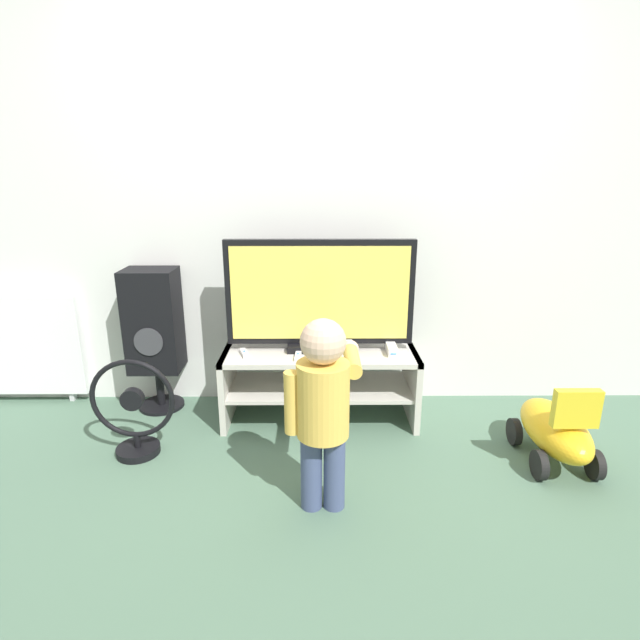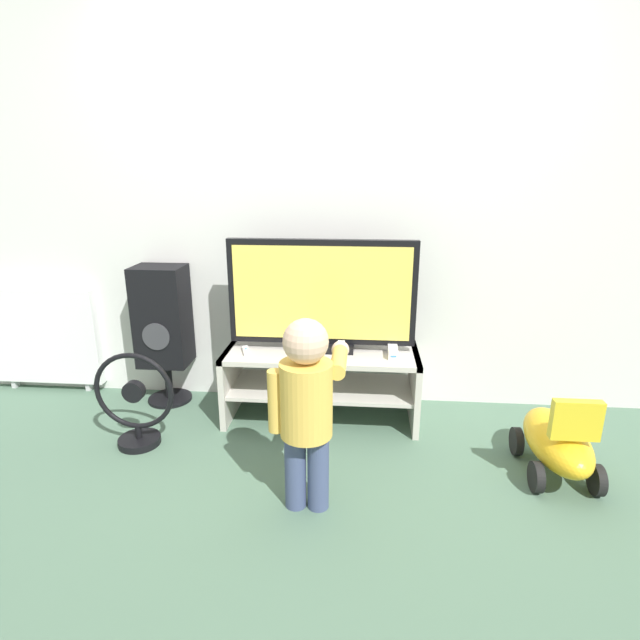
{
  "view_description": "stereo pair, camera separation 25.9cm",
  "coord_description": "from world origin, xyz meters",
  "px_view_note": "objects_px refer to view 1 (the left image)",
  "views": [
    {
      "loc": [
        -0.02,
        -2.59,
        1.51
      ],
      "look_at": [
        0.0,
        0.14,
        0.67
      ],
      "focal_mm": 28.0,
      "sensor_mm": 36.0,
      "label": 1
    },
    {
      "loc": [
        0.24,
        -2.58,
        1.51
      ],
      "look_at": [
        0.0,
        0.14,
        0.67
      ],
      "focal_mm": 28.0,
      "sensor_mm": 36.0,
      "label": 2
    }
  ],
  "objects_px": {
    "radiator": "(23,345)",
    "speaker_tower": "(154,324)",
    "remote_secondary": "(298,356)",
    "game_console": "(391,348)",
    "floor_fan": "(134,413)",
    "television": "(320,297)",
    "child": "(324,400)",
    "ride_on_toy": "(556,430)",
    "remote_primary": "(244,353)"
  },
  "relations": [
    {
      "from": "television",
      "to": "remote_secondary",
      "type": "distance_m",
      "value": 0.37
    },
    {
      "from": "television",
      "to": "floor_fan",
      "type": "relative_size",
      "value": 2.01
    },
    {
      "from": "remote_primary",
      "to": "remote_secondary",
      "type": "xyz_separation_m",
      "value": [
        0.32,
        -0.04,
        0.0
      ]
    },
    {
      "from": "child",
      "to": "radiator",
      "type": "xyz_separation_m",
      "value": [
        -1.96,
        1.11,
        -0.14
      ]
    },
    {
      "from": "television",
      "to": "speaker_tower",
      "type": "distance_m",
      "value": 1.07
    },
    {
      "from": "television",
      "to": "speaker_tower",
      "type": "bearing_deg",
      "value": 173.16
    },
    {
      "from": "speaker_tower",
      "to": "radiator",
      "type": "distance_m",
      "value": 0.93
    },
    {
      "from": "remote_primary",
      "to": "remote_secondary",
      "type": "distance_m",
      "value": 0.32
    },
    {
      "from": "remote_secondary",
      "to": "radiator",
      "type": "bearing_deg",
      "value": 168.19
    },
    {
      "from": "television",
      "to": "child",
      "type": "bearing_deg",
      "value": -89.34
    },
    {
      "from": "remote_secondary",
      "to": "child",
      "type": "bearing_deg",
      "value": -79.33
    },
    {
      "from": "television",
      "to": "floor_fan",
      "type": "bearing_deg",
      "value": -156.45
    },
    {
      "from": "remote_secondary",
      "to": "radiator",
      "type": "xyz_separation_m",
      "value": [
        -1.82,
        0.38,
        -0.07
      ]
    },
    {
      "from": "floor_fan",
      "to": "radiator",
      "type": "bearing_deg",
      "value": 144.76
    },
    {
      "from": "floor_fan",
      "to": "ride_on_toy",
      "type": "distance_m",
      "value": 2.24
    },
    {
      "from": "remote_secondary",
      "to": "radiator",
      "type": "relative_size",
      "value": 0.17
    },
    {
      "from": "floor_fan",
      "to": "remote_primary",
      "type": "bearing_deg",
      "value": 30.71
    },
    {
      "from": "television",
      "to": "remote_primary",
      "type": "xyz_separation_m",
      "value": [
        -0.45,
        -0.11,
        -0.32
      ]
    },
    {
      "from": "television",
      "to": "speaker_tower",
      "type": "xyz_separation_m",
      "value": [
        -1.04,
        0.12,
        -0.21
      ]
    },
    {
      "from": "speaker_tower",
      "to": "floor_fan",
      "type": "height_order",
      "value": "speaker_tower"
    },
    {
      "from": "game_console",
      "to": "child",
      "type": "xyz_separation_m",
      "value": [
        -0.41,
        -0.82,
        0.06
      ]
    },
    {
      "from": "floor_fan",
      "to": "speaker_tower",
      "type": "bearing_deg",
      "value": 93.78
    },
    {
      "from": "remote_primary",
      "to": "ride_on_toy",
      "type": "bearing_deg",
      "value": -13.99
    },
    {
      "from": "speaker_tower",
      "to": "radiator",
      "type": "relative_size",
      "value": 1.16
    },
    {
      "from": "game_console",
      "to": "floor_fan",
      "type": "distance_m",
      "value": 1.49
    },
    {
      "from": "television",
      "to": "radiator",
      "type": "bearing_deg",
      "value": 173.28
    },
    {
      "from": "remote_secondary",
      "to": "floor_fan",
      "type": "xyz_separation_m",
      "value": [
        -0.88,
        -0.29,
        -0.21
      ]
    },
    {
      "from": "game_console",
      "to": "child",
      "type": "relative_size",
      "value": 0.22
    },
    {
      "from": "game_console",
      "to": "radiator",
      "type": "height_order",
      "value": "radiator"
    },
    {
      "from": "child",
      "to": "speaker_tower",
      "type": "bearing_deg",
      "value": 136.22
    },
    {
      "from": "child",
      "to": "ride_on_toy",
      "type": "relative_size",
      "value": 1.51
    },
    {
      "from": "remote_secondary",
      "to": "speaker_tower",
      "type": "distance_m",
      "value": 0.96
    },
    {
      "from": "child",
      "to": "television",
      "type": "bearing_deg",
      "value": 90.66
    },
    {
      "from": "speaker_tower",
      "to": "radiator",
      "type": "bearing_deg",
      "value": 173.43
    },
    {
      "from": "remote_primary",
      "to": "remote_secondary",
      "type": "height_order",
      "value": "same"
    },
    {
      "from": "game_console",
      "to": "television",
      "type": "bearing_deg",
      "value": 171.45
    },
    {
      "from": "radiator",
      "to": "speaker_tower",
      "type": "bearing_deg",
      "value": -6.57
    },
    {
      "from": "remote_primary",
      "to": "speaker_tower",
      "type": "height_order",
      "value": "speaker_tower"
    },
    {
      "from": "game_console",
      "to": "floor_fan",
      "type": "height_order",
      "value": "floor_fan"
    },
    {
      "from": "floor_fan",
      "to": "ride_on_toy",
      "type": "bearing_deg",
      "value": -2.27
    },
    {
      "from": "child",
      "to": "floor_fan",
      "type": "bearing_deg",
      "value": 156.31
    },
    {
      "from": "remote_primary",
      "to": "radiator",
      "type": "bearing_deg",
      "value": 167.4
    },
    {
      "from": "game_console",
      "to": "child",
      "type": "distance_m",
      "value": 0.92
    },
    {
      "from": "remote_secondary",
      "to": "ride_on_toy",
      "type": "bearing_deg",
      "value": -15.33
    },
    {
      "from": "television",
      "to": "floor_fan",
      "type": "distance_m",
      "value": 1.21
    },
    {
      "from": "remote_primary",
      "to": "floor_fan",
      "type": "relative_size",
      "value": 0.24
    },
    {
      "from": "remote_primary",
      "to": "floor_fan",
      "type": "xyz_separation_m",
      "value": [
        -0.56,
        -0.33,
        -0.21
      ]
    },
    {
      "from": "radiator",
      "to": "remote_primary",
      "type": "bearing_deg",
      "value": -12.6
    },
    {
      "from": "ride_on_toy",
      "to": "television",
      "type": "bearing_deg",
      "value": 157.01
    },
    {
      "from": "game_console",
      "to": "remote_secondary",
      "type": "xyz_separation_m",
      "value": [
        -0.55,
        -0.09,
        -0.02
      ]
    }
  ]
}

